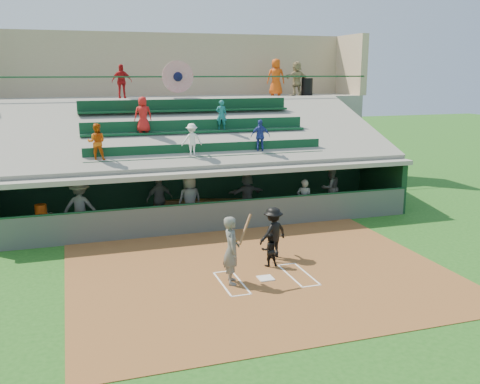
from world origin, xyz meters
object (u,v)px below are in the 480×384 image
object	(u,v)px
home_plate	(266,278)
trash_bin	(307,87)
white_table	(43,226)
water_cooler	(41,210)
batter_at_plate	(232,250)
catcher	(269,250)

from	to	relation	value
home_plate	trash_bin	xyz separation A→B (m)	(7.13, 12.90, 5.02)
white_table	trash_bin	size ratio (longest dim) A/B	0.95
home_plate	water_cooler	xyz separation A→B (m)	(-6.23, 6.25, 0.96)
batter_at_plate	trash_bin	world-z (taller)	trash_bin
home_plate	water_cooler	distance (m)	8.88
white_table	water_cooler	size ratio (longest dim) A/B	2.07
home_plate	batter_at_plate	distance (m)	1.39
batter_at_plate	catcher	size ratio (longest dim) A/B	1.90
water_cooler	trash_bin	bearing A→B (deg)	26.47
water_cooler	trash_bin	world-z (taller)	trash_bin
catcher	trash_bin	world-z (taller)	trash_bin
trash_bin	white_table	bearing A→B (deg)	-153.48
trash_bin	catcher	bearing A→B (deg)	-119.12
batter_at_plate	catcher	distance (m)	1.81
catcher	white_table	xyz separation A→B (m)	(-6.68, 5.29, -0.12)
home_plate	catcher	size ratio (longest dim) A/B	0.42
batter_at_plate	home_plate	bearing A→B (deg)	-1.16
batter_at_plate	white_table	bearing A→B (deg)	129.85
batter_at_plate	catcher	xyz separation A→B (m)	(1.48, 0.93, -0.46)
trash_bin	batter_at_plate	bearing A→B (deg)	-122.29
white_table	catcher	bearing A→B (deg)	-56.36
home_plate	water_cooler	size ratio (longest dim) A/B	1.04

